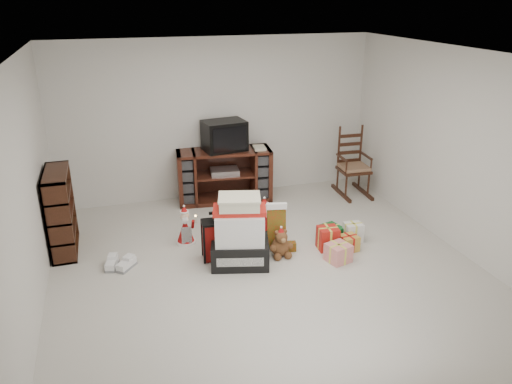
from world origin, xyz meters
TOP-DOWN VIEW (x-y plane):
  - room at (0.00, 0.00)m, footprint 5.01×5.01m
  - tv_stand at (0.03, 2.21)m, footprint 1.50×0.68m
  - bookshelf at (-2.33, 1.20)m, footprint 0.29×0.87m
  - rocking_chair at (2.10, 1.90)m, footprint 0.50×0.78m
  - gift_pile at (-0.27, 0.19)m, footprint 0.79×0.66m
  - red_suitcase at (-0.48, 0.38)m, footprint 0.41×0.24m
  - stocking at (0.27, 0.39)m, footprint 0.32×0.19m
  - teddy_bear at (0.27, 0.22)m, footprint 0.24×0.21m
  - santa_figurine at (0.24, 0.81)m, footprint 0.27×0.26m
  - mrs_claus_figurine at (-0.81, 0.92)m, footprint 0.26×0.25m
  - sneaker_pair at (-1.69, 0.51)m, footprint 0.41×0.30m
  - gift_cluster at (1.07, 0.20)m, footprint 0.71×0.80m
  - crt_television at (0.05, 2.21)m, footprint 0.68×0.53m

SIDE VIEW (x-z plane):
  - sneaker_pair at x=-1.69m, z-range 0.00..0.10m
  - gift_cluster at x=1.07m, z-range 0.00..0.24m
  - teddy_bear at x=0.27m, z-range -0.02..0.33m
  - mrs_claus_figurine at x=-0.81m, z-range -0.06..0.47m
  - santa_figurine at x=0.24m, z-range -0.06..0.50m
  - red_suitcase at x=-0.48m, z-range -0.04..0.56m
  - stocking at x=0.27m, z-range 0.00..0.65m
  - gift_pile at x=-0.27m, z-range -0.05..0.81m
  - rocking_chair at x=2.10m, z-range -0.18..0.96m
  - tv_stand at x=0.03m, z-range 0.00..0.83m
  - bookshelf at x=-2.33m, z-range -0.02..1.04m
  - crt_television at x=0.05m, z-range 0.83..1.29m
  - room at x=0.00m, z-range -0.01..2.51m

